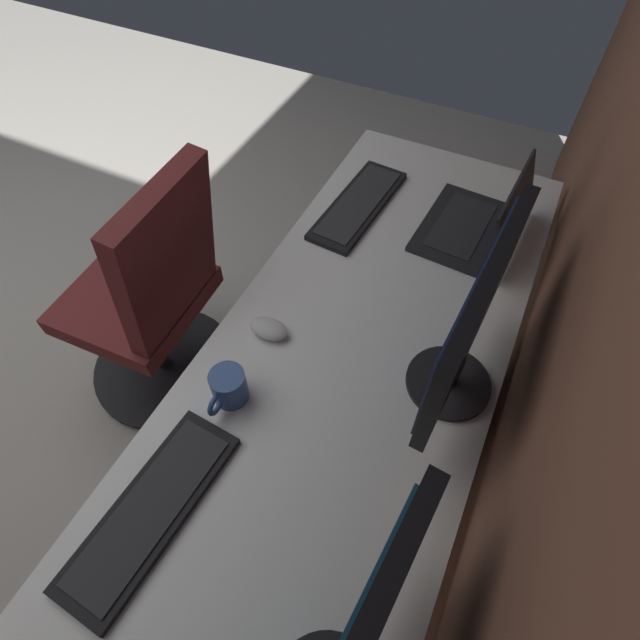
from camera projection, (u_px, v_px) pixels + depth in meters
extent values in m
cube|color=white|center=(339.00, 386.00, 1.20)|extent=(2.01, 0.70, 0.03)
cylinder|color=silver|center=(368.00, 223.00, 2.08)|extent=(0.05, 0.05, 0.70)
cylinder|color=silver|center=(507.00, 268.00, 1.93)|extent=(0.05, 0.05, 0.70)
cube|color=white|center=(368.00, 402.00, 1.58)|extent=(0.40, 0.50, 0.69)
cube|color=silver|center=(296.00, 372.00, 1.65)|extent=(0.37, 0.01, 0.61)
cylinder|color=black|center=(448.00, 383.00, 1.18)|extent=(0.20, 0.20, 0.01)
cylinder|color=black|center=(453.00, 370.00, 1.14)|extent=(0.04, 0.04, 0.10)
cube|color=black|center=(475.00, 317.00, 0.98)|extent=(0.48, 0.06, 0.30)
cube|color=#19234C|center=(466.00, 314.00, 0.98)|extent=(0.44, 0.03, 0.27)
cube|color=black|center=(460.00, 227.00, 1.50)|extent=(0.35, 0.24, 0.01)
cube|color=#262628|center=(461.00, 225.00, 1.50)|extent=(0.28, 0.15, 0.00)
cube|color=black|center=(515.00, 214.00, 1.38)|extent=(0.34, 0.08, 0.20)
cube|color=navy|center=(515.00, 214.00, 1.38)|extent=(0.30, 0.07, 0.17)
cube|color=black|center=(151.00, 510.00, 1.00)|extent=(0.43, 0.17, 0.02)
cube|color=#2D2D30|center=(150.00, 509.00, 0.99)|extent=(0.38, 0.14, 0.00)
cube|color=black|center=(358.00, 205.00, 1.56)|extent=(0.43, 0.17, 0.02)
cube|color=#2D2D30|center=(359.00, 202.00, 1.55)|extent=(0.39, 0.14, 0.00)
ellipsoid|color=silver|center=(269.00, 329.00, 1.26)|extent=(0.06, 0.10, 0.03)
cylinder|color=#335193|center=(229.00, 386.00, 1.13)|extent=(0.08, 0.08, 0.09)
torus|color=#335193|center=(216.00, 404.00, 1.10)|extent=(0.06, 0.01, 0.06)
cube|color=maroon|center=(135.00, 299.00, 1.69)|extent=(0.46, 0.44, 0.07)
cube|color=maroon|center=(167.00, 258.00, 1.41)|extent=(0.40, 0.15, 0.50)
cylinder|color=black|center=(152.00, 336.00, 1.87)|extent=(0.05, 0.05, 0.37)
cylinder|color=black|center=(166.00, 365.00, 2.03)|extent=(0.56, 0.56, 0.03)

